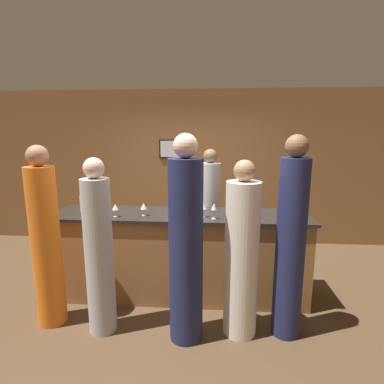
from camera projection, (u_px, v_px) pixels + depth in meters
ground_plane at (181, 294)px, 3.85m from camera, size 14.00×14.00×0.00m
back_wall at (192, 168)px, 5.54m from camera, size 8.00×0.08×2.80m
bar_counter at (180, 255)px, 3.74m from camera, size 3.12×0.71×1.07m
bartender at (210, 214)px, 4.43m from camera, size 0.31×0.31×1.81m
guest_0 at (290, 244)px, 2.92m from camera, size 0.28×0.28×2.02m
guest_1 at (46, 242)px, 3.12m from camera, size 0.29×0.29×1.92m
guest_2 at (186, 247)px, 2.86m from camera, size 0.33×0.33×2.03m
guest_3 at (99, 252)px, 2.99m from camera, size 0.28×0.28×1.81m
guest_4 at (242, 256)px, 2.96m from camera, size 0.34×0.34×1.79m
wine_bottle_0 at (242, 201)px, 3.75m from camera, size 0.07×0.07×0.31m
ice_bucket at (88, 203)px, 3.75m from camera, size 0.18×0.18×0.20m
wine_glass_0 at (144, 206)px, 3.52m from camera, size 0.07×0.07×0.16m
wine_glass_1 at (203, 206)px, 3.46m from camera, size 0.08×0.08×0.18m
wine_glass_2 at (214, 207)px, 3.38m from camera, size 0.06×0.06×0.18m
wine_glass_3 at (186, 206)px, 3.57m from camera, size 0.07×0.07×0.15m
wine_glass_4 at (115, 207)px, 3.48m from camera, size 0.07×0.07×0.15m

